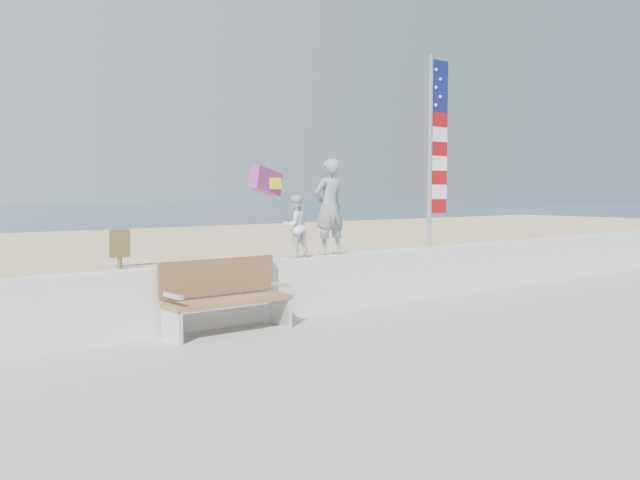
# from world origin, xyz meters

# --- Properties ---
(ground) EXTENTS (220.00, 220.00, 0.00)m
(ground) POSITION_xyz_m (0.00, 0.00, 0.00)
(ground) COLOR #2C4559
(ground) RESTS_ON ground
(sand) EXTENTS (90.00, 40.00, 0.08)m
(sand) POSITION_xyz_m (0.00, 9.00, 0.04)
(sand) COLOR #CCB388
(sand) RESTS_ON ground
(seawall) EXTENTS (30.00, 0.35, 0.90)m
(seawall) POSITION_xyz_m (0.00, 2.00, 0.63)
(seawall) COLOR silver
(seawall) RESTS_ON boardwalk
(adult) EXTENTS (0.57, 0.38, 1.56)m
(adult) POSITION_xyz_m (0.56, 2.00, 1.86)
(adult) COLOR gray
(adult) RESTS_ON seawall
(child) EXTENTS (0.48, 0.37, 0.98)m
(child) POSITION_xyz_m (-0.14, 2.00, 1.57)
(child) COLOR silver
(child) RESTS_ON seawall
(bench) EXTENTS (1.80, 0.57, 1.00)m
(bench) POSITION_xyz_m (-1.67, 1.55, 0.69)
(bench) COLOR #9C6D44
(bench) RESTS_ON boardwalk
(flag) EXTENTS (0.50, 0.08, 3.50)m
(flag) POSITION_xyz_m (3.06, 2.00, 2.99)
(flag) COLOR silver
(flag) RESTS_ON seawall
(parafoil_kite) EXTENTS (0.98, 0.56, 0.65)m
(parafoil_kite) POSITION_xyz_m (1.73, 5.51, 2.32)
(parafoil_kite) COLOR red
(parafoil_kite) RESTS_ON ground
(sign) EXTENTS (0.32, 0.07, 1.46)m
(sign) POSITION_xyz_m (-2.41, 3.36, 0.94)
(sign) COLOR brown
(sign) RESTS_ON sand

